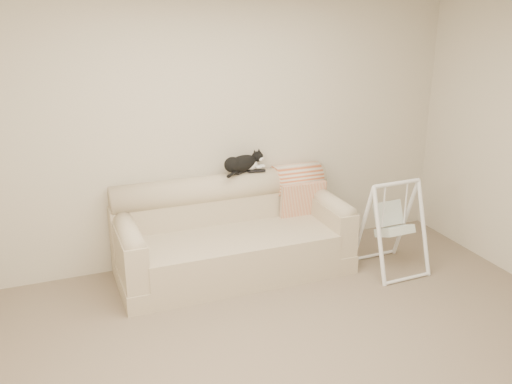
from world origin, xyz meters
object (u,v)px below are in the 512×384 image
(remote_b, at_px, (257,171))
(baby_swing, at_px, (393,226))
(remote_a, at_px, (242,171))
(tuxedo_cat, at_px, (243,163))
(sofa, at_px, (231,236))

(remote_b, bearing_deg, baby_swing, -34.70)
(remote_a, xyz_separation_m, baby_swing, (1.24, -0.80, -0.46))
(tuxedo_cat, bearing_deg, remote_a, 90.81)
(sofa, distance_m, remote_a, 0.65)
(tuxedo_cat, relative_size, baby_swing, 0.53)
(tuxedo_cat, height_order, baby_swing, tuxedo_cat)
(sofa, distance_m, tuxedo_cat, 0.72)
(sofa, xyz_separation_m, baby_swing, (1.45, -0.55, 0.10))
(remote_a, distance_m, remote_b, 0.14)
(remote_b, bearing_deg, tuxedo_cat, 172.88)
(sofa, xyz_separation_m, tuxedo_cat, (0.21, 0.23, 0.65))
(remote_a, bearing_deg, remote_b, -14.11)
(remote_a, height_order, tuxedo_cat, tuxedo_cat)
(sofa, relative_size, tuxedo_cat, 4.55)
(tuxedo_cat, bearing_deg, baby_swing, -32.15)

